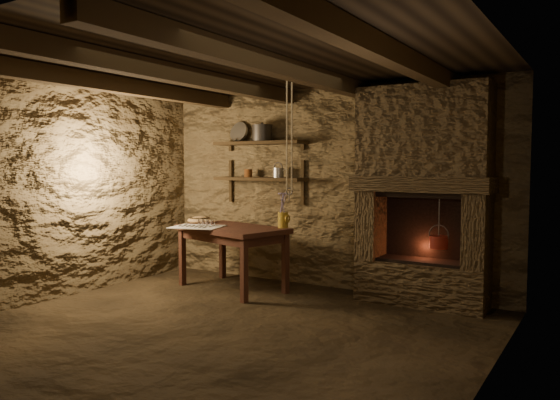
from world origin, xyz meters
The scene contains 25 objects.
floor centered at (0.00, 0.00, 0.00)m, with size 4.50×4.50×0.00m, color black.
back_wall centered at (0.00, 2.00, 1.20)m, with size 4.50×0.04×2.40m, color #4B3A23.
front_wall centered at (0.00, -2.00, 1.20)m, with size 4.50×0.04×2.40m, color #4B3A23.
left_wall centered at (-2.25, 0.00, 1.20)m, with size 0.04×4.00×2.40m, color #4B3A23.
right_wall centered at (2.25, 0.00, 1.20)m, with size 0.04×4.00×2.40m, color #4B3A23.
ceiling centered at (0.00, 0.00, 2.40)m, with size 4.50×4.00×0.04m, color black.
beam_far_left centered at (-1.50, 0.00, 2.31)m, with size 0.14×3.95×0.16m, color black.
beam_mid_left centered at (-0.50, 0.00, 2.31)m, with size 0.14×3.95×0.16m, color black.
beam_mid_right centered at (0.50, 0.00, 2.31)m, with size 0.14×3.95×0.16m, color black.
beam_far_right centered at (1.50, 0.00, 2.31)m, with size 0.14×3.95×0.16m, color black.
shelf_lower centered at (-0.85, 1.84, 1.30)m, with size 1.25×0.30×0.04m, color black.
shelf_upper centered at (-0.85, 1.84, 1.75)m, with size 1.25×0.30×0.04m, color black.
hearth centered at (1.25, 1.77, 1.23)m, with size 1.43×0.51×2.30m.
work_table centered at (-0.88, 1.28, 0.40)m, with size 1.46×1.06×0.75m.
linen_cloth centered at (-1.19, 1.03, 0.75)m, with size 0.57×0.46×0.01m, color beige.
pewter_cutlery_row centered at (-1.19, 1.01, 0.76)m, with size 0.47×0.18×0.01m, color gray, non-canonical shape.
drinking_glasses centered at (-1.17, 1.14, 0.79)m, with size 0.18×0.05×0.07m, color white, non-canonical shape.
stoneware_jug centered at (-0.30, 1.50, 0.93)m, with size 0.14×0.14×0.42m.
wooden_bowl centered at (-1.45, 1.37, 0.78)m, with size 0.30×0.30×0.10m, color olive.
iron_stockpot centered at (-0.82, 1.84, 1.86)m, with size 0.25×0.25×0.19m, color #302C2A.
tin_pan centered at (-1.24, 1.94, 1.90)m, with size 0.27×0.27×0.04m, color #A6A6A1.
small_kettle centered at (-0.58, 1.84, 1.38)m, with size 0.18×0.13×0.19m, color #A6A6A1, non-canonical shape.
rusty_tin centered at (-1.03, 1.84, 1.37)m, with size 0.10×0.10×0.10m, color #512810.
red_pot centered at (1.44, 1.72, 0.70)m, with size 0.22×0.22×0.54m.
hanging_ropes centered at (0.05, 1.05, 1.80)m, with size 0.08×0.08×1.20m, color tan, non-canonical shape.
Camera 1 is at (2.97, -3.87, 1.49)m, focal length 35.00 mm.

